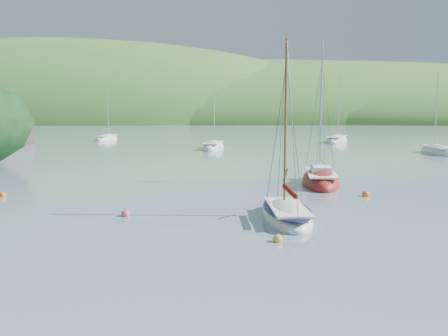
{
  "coord_description": "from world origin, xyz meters",
  "views": [
    {
      "loc": [
        1.04,
        -20.42,
        5.63
      ],
      "look_at": [
        0.89,
        8.0,
        2.0
      ],
      "focal_mm": 40.0,
      "sensor_mm": 36.0,
      "label": 1
    }
  ],
  "objects_px": {
    "daysailer_white": "(287,215)",
    "distant_sloop_a": "(213,148)",
    "sloop_red": "(320,181)",
    "distant_sloop_c": "(107,139)",
    "distant_sloop_d": "(437,152)",
    "distant_sloop_b": "(337,141)"
  },
  "relations": [
    {
      "from": "distant_sloop_b",
      "to": "distant_sloop_a",
      "type": "bearing_deg",
      "value": -124.45
    },
    {
      "from": "sloop_red",
      "to": "distant_sloop_a",
      "type": "distance_m",
      "value": 29.45
    },
    {
      "from": "distant_sloop_a",
      "to": "distant_sloop_b",
      "type": "distance_m",
      "value": 21.38
    },
    {
      "from": "daysailer_white",
      "to": "sloop_red",
      "type": "distance_m",
      "value": 11.51
    },
    {
      "from": "distant_sloop_b",
      "to": "distant_sloop_c",
      "type": "bearing_deg",
      "value": -163.83
    },
    {
      "from": "sloop_red",
      "to": "distant_sloop_b",
      "type": "distance_m",
      "value": 40.71
    },
    {
      "from": "distant_sloop_a",
      "to": "distant_sloop_d",
      "type": "xyz_separation_m",
      "value": [
        25.93,
        -6.11,
        -0.0
      ]
    },
    {
      "from": "sloop_red",
      "to": "distant_sloop_b",
      "type": "height_order",
      "value": "distant_sloop_b"
    },
    {
      "from": "sloop_red",
      "to": "distant_sloop_d",
      "type": "bearing_deg",
      "value": 57.45
    },
    {
      "from": "daysailer_white",
      "to": "distant_sloop_a",
      "type": "height_order",
      "value": "distant_sloop_a"
    },
    {
      "from": "sloop_red",
      "to": "distant_sloop_d",
      "type": "height_order",
      "value": "sloop_red"
    },
    {
      "from": "distant_sloop_a",
      "to": "distant_sloop_c",
      "type": "height_order",
      "value": "distant_sloop_a"
    },
    {
      "from": "distant_sloop_d",
      "to": "distant_sloop_a",
      "type": "bearing_deg",
      "value": 165.0
    },
    {
      "from": "sloop_red",
      "to": "distant_sloop_a",
      "type": "height_order",
      "value": "sloop_red"
    },
    {
      "from": "distant_sloop_a",
      "to": "distant_sloop_b",
      "type": "height_order",
      "value": "distant_sloop_b"
    },
    {
      "from": "sloop_red",
      "to": "distant_sloop_d",
      "type": "distance_m",
      "value": 28.26
    },
    {
      "from": "daysailer_white",
      "to": "sloop_red",
      "type": "relative_size",
      "value": 0.87
    },
    {
      "from": "distant_sloop_d",
      "to": "sloop_red",
      "type": "bearing_deg",
      "value": -130.18
    },
    {
      "from": "distant_sloop_d",
      "to": "daysailer_white",
      "type": "bearing_deg",
      "value": -124.51
    },
    {
      "from": "distant_sloop_d",
      "to": "distant_sloop_b",
      "type": "bearing_deg",
      "value": 112.3
    },
    {
      "from": "distant_sloop_b",
      "to": "distant_sloop_d",
      "type": "relative_size",
      "value": 1.11
    },
    {
      "from": "sloop_red",
      "to": "distant_sloop_c",
      "type": "distance_m",
      "value": 51.22
    }
  ]
}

